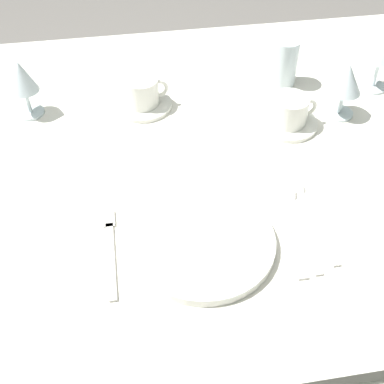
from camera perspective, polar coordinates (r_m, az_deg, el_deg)
name	(u,v)px	position (r m, az deg, el deg)	size (l,w,h in m)	color
ground_plane	(179,328)	(1.70, -1.47, -14.90)	(6.00, 6.00, 0.00)	slate
dining_table	(174,179)	(1.18, -2.05, 1.45)	(1.80, 1.11, 0.74)	silver
dinner_plate	(203,242)	(0.93, 1.19, -5.62)	(0.26, 0.26, 0.02)	white
fork_outer	(111,249)	(0.94, -9.08, -6.26)	(0.02, 0.21, 0.00)	beige
dinner_knife	(286,232)	(0.97, 10.45, -4.40)	(0.02, 0.23, 0.00)	beige
spoon_soup	(298,217)	(1.00, 11.74, -2.78)	(0.03, 0.22, 0.01)	beige
spoon_dessert	(309,210)	(1.02, 12.92, -1.97)	(0.03, 0.22, 0.01)	beige
saucer_left	(142,105)	(1.26, -5.55, 9.69)	(0.14, 0.14, 0.01)	white
coffee_cup_left	(142,91)	(1.24, -5.60, 11.15)	(0.11, 0.08, 0.07)	white
saucer_right	(287,123)	(1.22, 10.56, 7.58)	(0.14, 0.14, 0.01)	white
coffee_cup_right	(290,110)	(1.20, 10.86, 8.99)	(0.11, 0.09, 0.06)	white
wine_glass_centre	(382,52)	(1.36, 20.48, 14.44)	(0.07, 0.07, 0.14)	silver
wine_glass_right	(346,81)	(1.23, 16.86, 11.79)	(0.08, 0.08, 0.13)	silver
wine_glass_far	(22,79)	(1.24, -18.44, 11.86)	(0.07, 0.07, 0.14)	silver
drink_tumbler	(284,65)	(1.34, 10.21, 13.77)	(0.07, 0.07, 0.12)	silver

